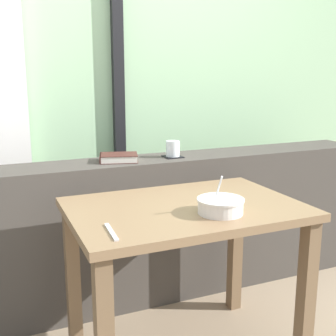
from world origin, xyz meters
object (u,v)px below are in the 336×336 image
object	(u,v)px
juice_glass	(173,149)
closed_book	(118,158)
breakfast_table	(185,234)
soup_bowl	(220,206)
fork_utensil	(111,232)
coaster_square	(173,157)

from	to	relation	value
juice_glass	closed_book	xyz separation A→B (m)	(-0.31, 0.01, -0.03)
juice_glass	breakfast_table	bearing A→B (deg)	-108.85
soup_bowl	fork_utensil	xyz separation A→B (m)	(-0.46, -0.04, -0.03)
juice_glass	fork_utensil	bearing A→B (deg)	-126.84
breakfast_table	coaster_square	world-z (taller)	coaster_square
coaster_square	closed_book	world-z (taller)	closed_book
soup_bowl	closed_book	bearing A→B (deg)	105.02
soup_bowl	fork_utensil	size ratio (longest dim) A/B	1.11
breakfast_table	fork_utensil	world-z (taller)	fork_utensil
closed_book	soup_bowl	xyz separation A→B (m)	(0.20, -0.74, -0.08)
fork_utensil	closed_book	bearing A→B (deg)	74.92
juice_glass	soup_bowl	xyz separation A→B (m)	(-0.11, -0.73, -0.10)
soup_bowl	juice_glass	bearing A→B (deg)	81.14
fork_utensil	coaster_square	bearing A→B (deg)	56.73
closed_book	juice_glass	bearing A→B (deg)	-1.66
coaster_square	breakfast_table	bearing A→B (deg)	-108.85
coaster_square	juice_glass	xyz separation A→B (m)	(0.00, 0.00, 0.04)
fork_utensil	juice_glass	bearing A→B (deg)	56.73
breakfast_table	juice_glass	bearing A→B (deg)	71.15
closed_book	soup_bowl	distance (m)	0.77
breakfast_table	juice_glass	size ratio (longest dim) A/B	11.27
juice_glass	soup_bowl	distance (m)	0.74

